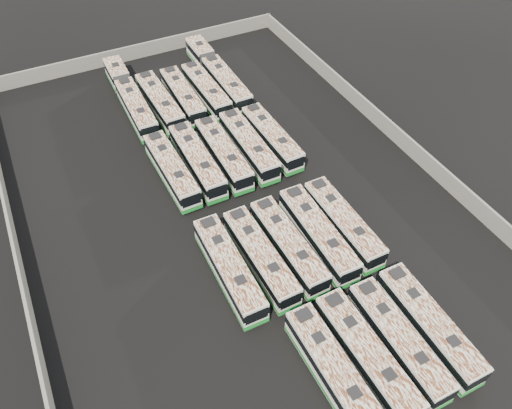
% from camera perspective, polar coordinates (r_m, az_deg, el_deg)
% --- Properties ---
extents(ground, '(140.00, 140.00, 0.00)m').
position_cam_1_polar(ground, '(53.70, -1.64, -1.03)').
color(ground, black).
rests_on(ground, ground).
extents(perimeter_wall, '(45.20, 73.20, 2.20)m').
position_cam_1_polar(perimeter_wall, '(52.90, -1.66, -0.22)').
color(perimeter_wall, slate).
rests_on(perimeter_wall, ground).
extents(bus_front_left, '(2.48, 11.61, 3.27)m').
position_cam_1_polar(bus_front_left, '(42.14, 8.88, -18.41)').
color(bus_front_left, silver).
rests_on(bus_front_left, ground).
extents(bus_front_center, '(2.68, 11.80, 3.32)m').
position_cam_1_polar(bus_front_center, '(43.22, 12.48, -16.51)').
color(bus_front_center, silver).
rests_on(bus_front_center, ground).
extents(bus_front_right, '(2.52, 11.44, 3.22)m').
position_cam_1_polar(bus_front_right, '(44.56, 15.94, -14.74)').
color(bus_front_right, silver).
rests_on(bus_front_right, ground).
extents(bus_front_far_right, '(2.60, 11.62, 3.26)m').
position_cam_1_polar(bus_front_far_right, '(46.07, 19.14, -12.88)').
color(bus_front_far_right, silver).
rests_on(bus_front_far_right, ground).
extents(bus_midfront_far_left, '(2.66, 11.83, 3.32)m').
position_cam_1_polar(bus_midfront_far_left, '(46.96, -3.09, -7.31)').
color(bus_midfront_far_left, silver).
rests_on(bus_midfront_far_left, ground).
extents(bus_midfront_left, '(2.60, 11.58, 3.25)m').
position_cam_1_polar(bus_midfront_left, '(47.73, 0.51, -6.04)').
color(bus_midfront_left, silver).
rests_on(bus_midfront_left, ground).
extents(bus_midfront_center, '(2.59, 11.56, 3.25)m').
position_cam_1_polar(bus_midfront_center, '(48.72, 3.70, -4.71)').
color(bus_midfront_center, silver).
rests_on(bus_midfront_center, ground).
extents(bus_midfront_right, '(2.73, 11.89, 3.34)m').
position_cam_1_polar(bus_midfront_right, '(49.87, 7.08, -3.38)').
color(bus_midfront_right, silver).
rests_on(bus_midfront_right, ground).
extents(bus_midfront_far_right, '(2.44, 11.50, 3.24)m').
position_cam_1_polar(bus_midfront_far_right, '(51.27, 9.90, -2.13)').
color(bus_midfront_far_right, silver).
rests_on(bus_midfront_far_right, ground).
extents(bus_midback_far_left, '(2.69, 11.62, 3.26)m').
position_cam_1_polar(bus_midback_far_left, '(56.93, -9.61, 3.90)').
color(bus_midback_far_left, silver).
rests_on(bus_midback_far_left, ground).
extents(bus_midback_left, '(2.60, 11.88, 3.34)m').
position_cam_1_polar(bus_midback_left, '(57.61, -6.71, 4.96)').
color(bus_midback_left, silver).
rests_on(bus_midback_left, ground).
extents(bus_midback_center, '(2.66, 11.74, 3.30)m').
position_cam_1_polar(bus_midback_center, '(58.33, -3.74, 5.80)').
color(bus_midback_center, silver).
rests_on(bus_midback_center, ground).
extents(bus_midback_right, '(2.61, 11.79, 3.32)m').
position_cam_1_polar(bus_midback_right, '(59.34, -0.84, 6.74)').
color(bus_midback_right, silver).
rests_on(bus_midback_right, ground).
extents(bus_midback_far_right, '(2.63, 11.41, 3.20)m').
position_cam_1_polar(bus_midback_far_right, '(60.61, 1.82, 7.63)').
color(bus_midback_far_right, silver).
rests_on(bus_midback_far_right, ground).
extents(bus_back_far_left, '(2.66, 17.80, 3.22)m').
position_cam_1_polar(bus_back_far_left, '(69.61, -14.21, 11.86)').
color(bus_back_far_left, silver).
rests_on(bus_back_far_left, ground).
extents(bus_back_left, '(2.80, 11.87, 3.33)m').
position_cam_1_polar(bus_back_left, '(67.53, -10.91, 11.37)').
color(bus_back_left, silver).
rests_on(bus_back_left, ground).
extents(bus_back_center, '(2.64, 11.46, 3.22)m').
position_cam_1_polar(bus_back_center, '(68.33, -8.34, 12.14)').
color(bus_back_center, silver).
rests_on(bus_back_center, ground).
extents(bus_back_right, '(2.61, 11.51, 3.23)m').
position_cam_1_polar(bus_back_right, '(69.06, -5.70, 12.82)').
color(bus_back_right, silver).
rests_on(bus_back_right, ground).
extents(bus_back_far_right, '(2.56, 18.13, 3.29)m').
position_cam_1_polar(bus_back_far_right, '(72.58, -4.43, 14.74)').
color(bus_back_far_right, silver).
rests_on(bus_back_far_right, ground).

